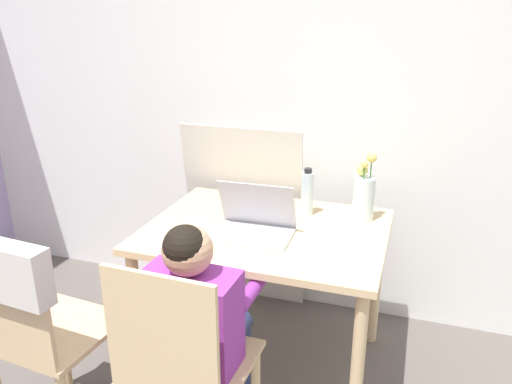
# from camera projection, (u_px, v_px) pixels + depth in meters

# --- Properties ---
(wall_back) EXTENTS (6.40, 0.05, 2.50)m
(wall_back) POSITION_uv_depth(u_px,v_px,m) (327.00, 87.00, 2.55)
(wall_back) COLOR white
(wall_back) RESTS_ON ground_plane
(dining_table) EXTENTS (1.04, 0.80, 0.72)m
(dining_table) POSITION_uv_depth(u_px,v_px,m) (266.00, 247.00, 2.22)
(dining_table) COLOR #D6B784
(dining_table) RESTS_ON ground_plane
(chair_occupied) EXTENTS (0.41, 0.41, 0.90)m
(chair_occupied) POSITION_uv_depth(u_px,v_px,m) (184.00, 371.00, 1.68)
(chair_occupied) COLOR #D6B784
(chair_occupied) RESTS_ON ground_plane
(chair_spare) EXTENTS (0.43, 0.46, 0.91)m
(chair_spare) POSITION_uv_depth(u_px,v_px,m) (26.00, 310.00, 1.77)
(chair_spare) COLOR #D6B784
(chair_spare) RESTS_ON ground_plane
(person_seated) EXTENTS (0.34, 0.43, 0.98)m
(person_seated) POSITION_uv_depth(u_px,v_px,m) (199.00, 313.00, 1.74)
(person_seated) COLOR purple
(person_seated) RESTS_ON ground_plane
(laptop) EXTENTS (0.34, 0.24, 0.22)m
(laptop) POSITION_uv_depth(u_px,v_px,m) (254.00, 222.00, 2.12)
(laptop) COLOR #B2B2B7
(laptop) RESTS_ON dining_table
(flower_vase) EXTENTS (0.10, 0.10, 0.32)m
(flower_vase) POSITION_uv_depth(u_px,v_px,m) (364.00, 195.00, 2.25)
(flower_vase) COLOR silver
(flower_vase) RESTS_ON dining_table
(water_bottle) EXTENTS (0.06, 0.06, 0.22)m
(water_bottle) POSITION_uv_depth(u_px,v_px,m) (307.00, 193.00, 2.31)
(water_bottle) COLOR silver
(water_bottle) RESTS_ON dining_table
(cardboard_panel) EXTENTS (0.67, 0.16, 1.06)m
(cardboard_panel) POSITION_uv_depth(u_px,v_px,m) (244.00, 217.00, 2.79)
(cardboard_panel) COLOR silver
(cardboard_panel) RESTS_ON ground_plane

